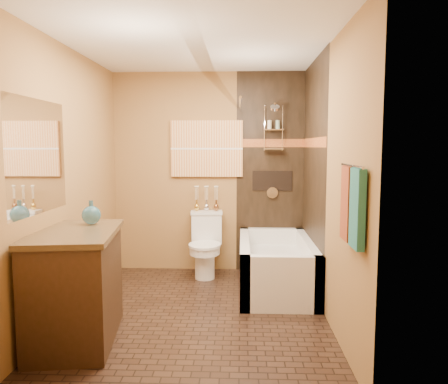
{
  "coord_description": "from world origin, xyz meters",
  "views": [
    {
      "loc": [
        0.41,
        -4.0,
        1.58
      ],
      "look_at": [
        0.24,
        0.4,
        1.12
      ],
      "focal_mm": 35.0,
      "sensor_mm": 36.0,
      "label": 1
    }
  ],
  "objects_px": {
    "sunset_painting": "(207,149)",
    "vanity": "(76,286)",
    "bathtub": "(276,269)",
    "toilet": "(205,244)"
  },
  "relations": [
    {
      "from": "toilet",
      "to": "vanity",
      "type": "bearing_deg",
      "value": -121.02
    },
    {
      "from": "sunset_painting",
      "to": "bathtub",
      "type": "xyz_separation_m",
      "value": [
        0.82,
        -0.73,
        -1.33
      ]
    },
    {
      "from": "bathtub",
      "to": "vanity",
      "type": "bearing_deg",
      "value": -141.53
    },
    {
      "from": "toilet",
      "to": "vanity",
      "type": "distance_m",
      "value": 2.05
    },
    {
      "from": "bathtub",
      "to": "toilet",
      "type": "bearing_deg",
      "value": 150.53
    },
    {
      "from": "sunset_painting",
      "to": "vanity",
      "type": "xyz_separation_m",
      "value": [
        -0.9,
        -2.09,
        -1.09
      ]
    },
    {
      "from": "sunset_painting",
      "to": "bathtub",
      "type": "distance_m",
      "value": 1.72
    },
    {
      "from": "bathtub",
      "to": "toilet",
      "type": "relative_size",
      "value": 1.94
    },
    {
      "from": "bathtub",
      "to": "sunset_painting",
      "type": "bearing_deg",
      "value": 138.66
    },
    {
      "from": "bathtub",
      "to": "vanity",
      "type": "xyz_separation_m",
      "value": [
        -1.72,
        -1.37,
        0.24
      ]
    }
  ]
}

